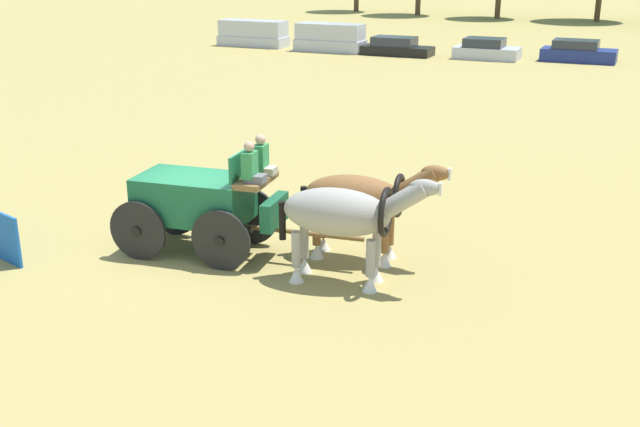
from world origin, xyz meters
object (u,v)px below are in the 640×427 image
object	(u,v)px
parked_vehicle_b	(330,38)
parked_vehicle_c	(396,47)
draft_horse_off	(343,215)
parked_vehicle_d	(486,50)
parked_vehicle_a	(253,34)
show_wagon	(202,200)
parked_vehicle_e	(578,52)
draft_horse_near	(361,199)

from	to	relation	value
parked_vehicle_b	parked_vehicle_c	size ratio (longest dim) A/B	1.03
draft_horse_off	parked_vehicle_b	distance (m)	35.87
parked_vehicle_d	parked_vehicle_b	bearing A→B (deg)	-175.69
draft_horse_off	parked_vehicle_a	distance (m)	38.98
show_wagon	draft_horse_off	size ratio (longest dim) A/B	1.71
show_wagon	parked_vehicle_b	xyz separation A→B (m)	(-11.42, 32.44, -0.35)
parked_vehicle_c	parked_vehicle_e	distance (m)	10.69
show_wagon	parked_vehicle_e	bearing A→B (deg)	84.12
parked_vehicle_b	draft_horse_near	bearing A→B (deg)	-64.90
show_wagon	draft_horse_off	distance (m)	3.43
draft_horse_near	parked_vehicle_c	bearing A→B (deg)	108.08
show_wagon	parked_vehicle_d	size ratio (longest dim) A/B	1.43
draft_horse_near	parked_vehicle_b	size ratio (longest dim) A/B	0.71
parked_vehicle_d	show_wagon	bearing A→B (deg)	-87.29
show_wagon	parked_vehicle_a	distance (m)	37.09
draft_horse_off	parked_vehicle_a	size ratio (longest dim) A/B	0.68
draft_horse_near	draft_horse_off	bearing A→B (deg)	-83.07
draft_horse_near	parked_vehicle_e	bearing A→B (deg)	89.53
show_wagon	parked_vehicle_a	xyz separation A→B (m)	(-17.26, 32.83, -0.37)
parked_vehicle_a	parked_vehicle_e	distance (m)	20.85
draft_horse_near	parked_vehicle_b	bearing A→B (deg)	115.10
draft_horse_near	parked_vehicle_e	size ratio (longest dim) A/B	0.75
show_wagon	draft_horse_near	size ratio (longest dim) A/B	1.73
draft_horse_off	parked_vehicle_c	size ratio (longest dim) A/B	0.74
parked_vehicle_c	parked_vehicle_e	bearing A→B (deg)	9.51
draft_horse_off	draft_horse_near	bearing A→B (deg)	96.93
show_wagon	parked_vehicle_b	bearing A→B (deg)	109.40
parked_vehicle_a	parked_vehicle_e	size ratio (longest dim) A/B	1.12
parked_vehicle_b	parked_vehicle_e	size ratio (longest dim) A/B	1.06
draft_horse_off	parked_vehicle_b	world-z (taller)	draft_horse_off
parked_vehicle_a	parked_vehicle_d	world-z (taller)	parked_vehicle_a
show_wagon	parked_vehicle_a	size ratio (longest dim) A/B	1.16
parked_vehicle_a	parked_vehicle_e	world-z (taller)	parked_vehicle_a
draft_horse_near	parked_vehicle_e	world-z (taller)	draft_horse_near
parked_vehicle_c	parked_vehicle_d	size ratio (longest dim) A/B	1.13
draft_horse_near	parked_vehicle_e	distance (m)	33.24
show_wagon	parked_vehicle_e	size ratio (longest dim) A/B	1.30
parked_vehicle_d	parked_vehicle_e	size ratio (longest dim) A/B	0.91
show_wagon	parked_vehicle_d	bearing A→B (deg)	92.71
draft_horse_off	show_wagon	bearing A→B (deg)	176.45
draft_horse_near	parked_vehicle_c	size ratio (longest dim) A/B	0.73
parked_vehicle_b	parked_vehicle_e	world-z (taller)	parked_vehicle_b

